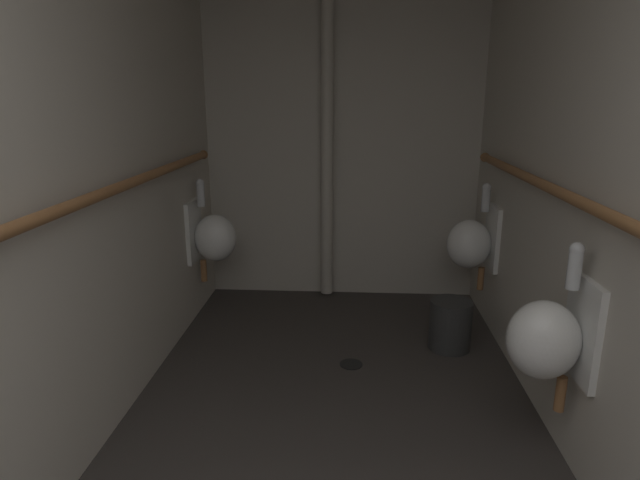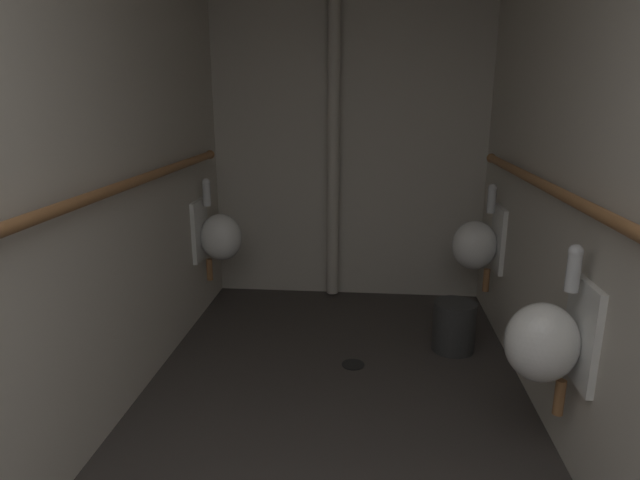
# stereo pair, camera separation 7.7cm
# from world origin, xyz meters

# --- Properties ---
(floor) EXTENTS (2.24, 4.28, 0.08)m
(floor) POSITION_xyz_m (0.00, 2.08, -0.04)
(floor) COLOR #383330
(floor) RESTS_ON ground
(wall_left) EXTENTS (0.06, 4.28, 2.62)m
(wall_left) POSITION_xyz_m (-1.09, 2.08, 1.31)
(wall_left) COLOR beige
(wall_left) RESTS_ON ground
(wall_right) EXTENTS (0.06, 4.28, 2.62)m
(wall_right) POSITION_xyz_m (1.09, 2.08, 1.31)
(wall_right) COLOR beige
(wall_right) RESTS_ON ground
(wall_back) EXTENTS (2.24, 0.06, 2.62)m
(wall_back) POSITION_xyz_m (0.00, 4.19, 1.31)
(wall_back) COLOR beige
(wall_back) RESTS_ON ground
(urinal_left_mid) EXTENTS (0.32, 0.30, 0.76)m
(urinal_left_mid) POSITION_xyz_m (-0.91, 3.61, 0.61)
(urinal_left_mid) COLOR white
(urinal_right_mid) EXTENTS (0.32, 0.30, 0.76)m
(urinal_right_mid) POSITION_xyz_m (0.91, 2.07, 0.61)
(urinal_right_mid) COLOR white
(urinal_right_far) EXTENTS (0.32, 0.30, 0.76)m
(urinal_right_far) POSITION_xyz_m (0.91, 3.56, 0.61)
(urinal_right_far) COLOR white
(supply_pipe_left) EXTENTS (0.06, 3.51, 0.06)m
(supply_pipe_left) POSITION_xyz_m (-1.00, 2.09, 1.17)
(supply_pipe_left) COLOR #936038
(supply_pipe_right) EXTENTS (0.06, 3.43, 0.06)m
(supply_pipe_right) POSITION_xyz_m (1.00, 2.08, 1.17)
(supply_pipe_right) COLOR #936038
(standpipe_back_wall) EXTENTS (0.09, 0.09, 2.57)m
(standpipe_back_wall) POSITION_xyz_m (-0.11, 4.08, 1.31)
(standpipe_back_wall) COLOR beige
(standpipe_back_wall) RESTS_ON ground
(floor_drain) EXTENTS (0.14, 0.14, 0.01)m
(floor_drain) POSITION_xyz_m (0.09, 2.91, 0.00)
(floor_drain) COLOR black
(floor_drain) RESTS_ON ground
(waste_bin) EXTENTS (0.27, 0.27, 0.32)m
(waste_bin) POSITION_xyz_m (0.73, 3.18, 0.16)
(waste_bin) COLOR #2D2D2D
(waste_bin) RESTS_ON ground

